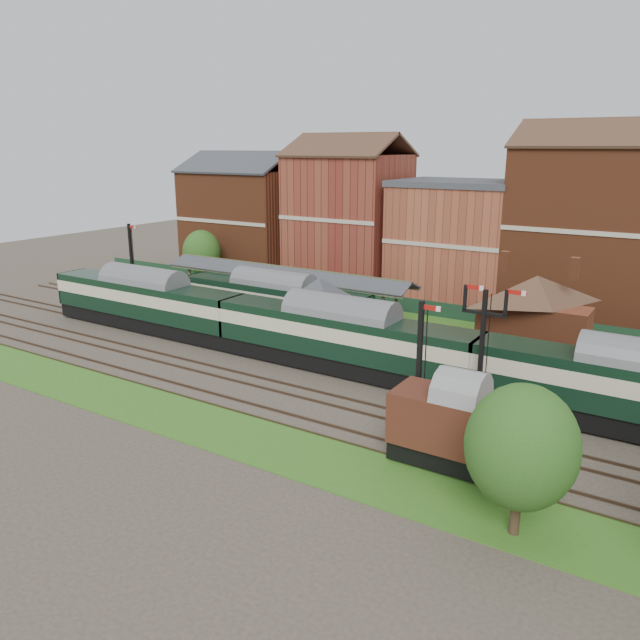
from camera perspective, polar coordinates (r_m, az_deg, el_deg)
The scene contains 18 objects.
ground at distance 46.25m, azimuth 0.92°, elevation -4.53°, with size 160.00×160.00×0.00m, color #473D33.
grass_back at distance 59.83m, azimuth 8.96°, elevation 0.02°, with size 90.00×4.50×0.06m, color #2D6619.
grass_front at distance 37.33m, azimuth -8.92°, elevation -9.81°, with size 90.00×5.00×0.06m, color #2D6619.
fence at distance 61.43m, azimuth 9.74°, elevation 1.09°, with size 90.00×0.12×1.50m, color #193823.
platform at distance 56.50m, azimuth 1.77°, elevation -0.23°, with size 55.00×3.40×1.00m, color #2D2D2D.
signal_box at distance 49.44m, azimuth -0.06°, elevation 0.69°, with size 5.40×5.40×6.00m.
brick_hut at distance 46.39m, azimuth 8.32°, elevation -3.07°, with size 3.20×2.64×2.94m.
station_building at distance 49.46m, azimuth 18.99°, elevation 0.74°, with size 8.10×8.10×5.90m.
canopy at distance 58.74m, azimuth -3.24°, elevation 4.46°, with size 26.00×3.89×4.08m.
semaphore_bracket at distance 37.86m, azimuth 14.63°, elevation -2.28°, with size 3.60×0.25×8.18m.
semaphore_platform_end at distance 70.27m, azimuth -16.84°, elevation 5.31°, with size 1.23×0.25×8.00m.
semaphore_siding at distance 34.65m, azimuth 9.06°, elevation -4.47°, with size 1.23×0.25×8.00m.
town_backdrop at distance 66.70m, azimuth 12.22°, elevation 7.59°, with size 69.00×10.00×16.00m.
dmu_train at distance 44.94m, azimuth 1.93°, elevation -1.51°, with size 60.67×3.18×4.66m.
platform_railcar at distance 56.00m, azimuth -4.24°, elevation 1.74°, with size 18.85×2.97×4.34m.
goods_van_a at distance 32.59m, azimuth 12.60°, elevation -9.49°, with size 6.79×2.94×4.12m.
tree_far at distance 27.25m, azimuth 17.95°, elevation -11.00°, with size 4.64×4.64×6.76m.
tree_back at distance 74.96m, azimuth -10.76°, elevation 6.14°, with size 4.44×4.44×6.50m.
Camera 1 is at (22.67, -37.03, 15.96)m, focal length 35.00 mm.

